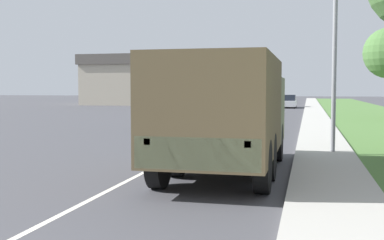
# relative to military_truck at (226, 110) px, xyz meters

# --- Properties ---
(ground_plane) EXTENTS (180.00, 180.00, 0.00)m
(ground_plane) POSITION_rel_military_truck_xyz_m (-2.03, 30.89, -1.58)
(ground_plane) COLOR #424247
(lane_centre_stripe) EXTENTS (0.12, 120.00, 0.00)m
(lane_centre_stripe) POSITION_rel_military_truck_xyz_m (-2.03, 30.89, -1.57)
(lane_centre_stripe) COLOR silver
(lane_centre_stripe) RESTS_ON ground
(sidewalk_right) EXTENTS (1.80, 120.00, 0.12)m
(sidewalk_right) POSITION_rel_military_truck_xyz_m (2.47, 30.89, -1.52)
(sidewalk_right) COLOR #ADAAA3
(sidewalk_right) RESTS_ON ground
(grass_strip_right) EXTENTS (7.00, 120.00, 0.02)m
(grass_strip_right) POSITION_rel_military_truck_xyz_m (6.87, 30.89, -1.57)
(grass_strip_right) COLOR #4C7538
(grass_strip_right) RESTS_ON ground
(military_truck) EXTENTS (2.48, 6.74, 2.81)m
(military_truck) POSITION_rel_military_truck_xyz_m (0.00, 0.00, 0.00)
(military_truck) COLOR #606647
(military_truck) RESTS_ON ground
(car_nearest_ahead) EXTENTS (1.93, 4.50, 1.44)m
(car_nearest_ahead) POSITION_rel_military_truck_xyz_m (-4.02, 12.01, -0.92)
(car_nearest_ahead) COLOR black
(car_nearest_ahead) RESTS_ON ground
(car_second_ahead) EXTENTS (1.84, 4.55, 1.45)m
(car_second_ahead) POSITION_rel_military_truck_xyz_m (-3.58, 19.56, -0.92)
(car_second_ahead) COLOR navy
(car_second_ahead) RESTS_ON ground
(car_third_ahead) EXTENTS (1.89, 4.10, 1.73)m
(car_third_ahead) POSITION_rel_military_truck_xyz_m (-3.73, 29.57, -0.81)
(car_third_ahead) COLOR tan
(car_third_ahead) RESTS_ON ground
(car_fourth_ahead) EXTENTS (1.75, 4.75, 1.41)m
(car_fourth_ahead) POSITION_rel_military_truck_xyz_m (-0.21, 41.87, -0.93)
(car_fourth_ahead) COLOR #B7BABF
(car_fourth_ahead) RESTS_ON ground
(car_farthest_ahead) EXTENTS (1.79, 4.19, 1.42)m
(car_farthest_ahead) POSITION_rel_military_truck_xyz_m (-4.09, 49.62, -0.93)
(car_farthest_ahead) COLOR black
(car_farthest_ahead) RESTS_ON ground
(lamp_post) EXTENTS (1.69, 0.24, 6.36)m
(lamp_post) POSITION_rel_military_truck_xyz_m (2.50, 4.14, 2.38)
(lamp_post) COLOR gray
(lamp_post) RESTS_ON sidewalk_right
(building_distant) EXTENTS (12.95, 13.67, 6.34)m
(building_distant) POSITION_rel_military_truck_xyz_m (-19.77, 50.00, 1.63)
(building_distant) COLOR #B2A893
(building_distant) RESTS_ON ground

